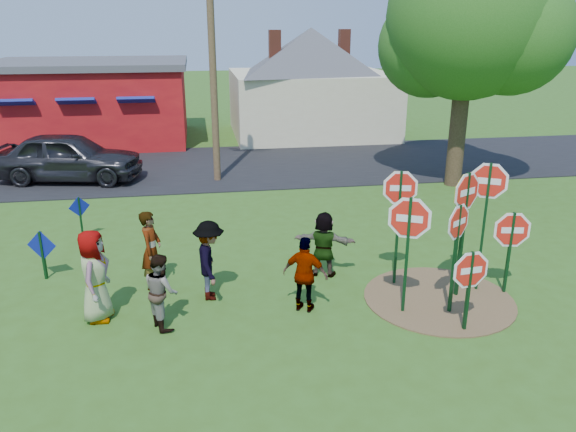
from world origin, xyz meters
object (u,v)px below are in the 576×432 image
object	(u,v)px
stop_sign_c	(487,198)
stop_sign_a	(409,229)
leafy_tree	(472,26)
utility_pole	(213,61)
person_b	(151,250)
stop_sign_d	(466,204)
stop_sign_b	(400,199)
person_a	(94,276)
suv	(69,157)

from	to	relation	value
stop_sign_c	stop_sign_a	bearing A→B (deg)	-132.04
stop_sign_c	leafy_tree	world-z (taller)	leafy_tree
utility_pole	person_b	bearing A→B (deg)	-101.69
stop_sign_d	stop_sign_c	bearing A→B (deg)	-10.76
stop_sign_b	person_a	distance (m)	6.52
stop_sign_d	person_b	xyz separation A→B (m)	(-6.54, 1.54, -1.22)
person_a	utility_pole	world-z (taller)	utility_pole
stop_sign_a	leafy_tree	world-z (taller)	leafy_tree
stop_sign_b	stop_sign_a	bearing A→B (deg)	-90.90
stop_sign_c	suv	bearing A→B (deg)	163.26
stop_sign_c	stop_sign_d	distance (m)	0.61
stop_sign_c	suv	world-z (taller)	stop_sign_c
person_a	stop_sign_c	bearing A→B (deg)	-82.96
stop_sign_c	stop_sign_b	bearing A→B (deg)	-170.65
stop_sign_b	person_a	bearing A→B (deg)	-164.14
person_a	utility_pole	xyz separation A→B (m)	(2.81, 10.08, 3.39)
person_b	utility_pole	size ratio (longest dim) A/B	0.22
person_b	suv	world-z (taller)	suv
stop_sign_a	person_b	size ratio (longest dim) A/B	1.47
stop_sign_b	leafy_tree	xyz separation A→B (m)	(5.05, 7.55, 3.49)
utility_pole	leafy_tree	world-z (taller)	leafy_tree
stop_sign_a	stop_sign_c	distance (m)	2.12
stop_sign_a	person_b	distance (m)	5.60
utility_pole	stop_sign_c	bearing A→B (deg)	-62.32
suv	leafy_tree	distance (m)	15.04
stop_sign_a	stop_sign_b	world-z (taller)	stop_sign_b
leafy_tree	utility_pole	bearing A→B (deg)	167.28
leafy_tree	suv	bearing A→B (deg)	169.01
utility_pole	stop_sign_d	bearing A→B (deg)	-65.35
stop_sign_a	person_a	bearing A→B (deg)	-161.48
stop_sign_a	suv	xyz separation A→B (m)	(-8.74, 11.57, -0.88)
stop_sign_a	utility_pole	world-z (taller)	utility_pole
person_b	stop_sign_d	bearing A→B (deg)	-89.53
stop_sign_d	person_b	distance (m)	6.83
stop_sign_b	utility_pole	xyz separation A→B (m)	(-3.59, 9.50, 2.31)
stop_sign_a	utility_pole	bearing A→B (deg)	132.27
stop_sign_a	utility_pole	distance (m)	11.57
stop_sign_a	suv	size ratio (longest dim) A/B	0.50
stop_sign_b	person_b	size ratio (longest dim) A/B	1.56
leafy_tree	stop_sign_a	bearing A→B (deg)	-121.01
stop_sign_c	leafy_tree	size ratio (longest dim) A/B	0.36
stop_sign_c	suv	distance (m)	15.32
stop_sign_a	leafy_tree	xyz separation A→B (m)	(5.31, 8.84, 3.71)
stop_sign_a	stop_sign_b	bearing A→B (deg)	103.52
person_b	suv	xyz separation A→B (m)	(-3.61, 9.54, 0.04)
utility_pole	suv	bearing A→B (deg)	171.81
person_a	stop_sign_d	bearing A→B (deg)	-84.43
person_b	suv	bearing A→B (deg)	34.41
person_b	person_a	bearing A→B (deg)	156.54
stop_sign_c	person_a	bearing A→B (deg)	-151.46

